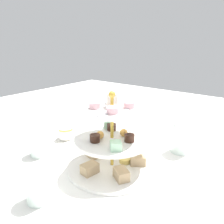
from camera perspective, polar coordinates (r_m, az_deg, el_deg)
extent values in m
plane|color=white|center=(0.73, 0.00, -14.02)|extent=(2.40, 2.40, 0.00)
cylinder|color=white|center=(0.72, 0.00, -13.69)|extent=(0.28, 0.28, 0.01)
cylinder|color=white|center=(0.68, 0.00, -6.95)|extent=(0.23, 0.23, 0.01)
cylinder|color=white|center=(0.65, 0.00, 0.60)|extent=(0.18, 0.18, 0.01)
cylinder|color=gold|center=(0.67, 0.00, -5.36)|extent=(0.01, 0.01, 0.24)
sphere|color=gold|center=(0.63, 0.00, 4.58)|extent=(0.02, 0.02, 0.02)
cube|color=tan|center=(0.65, 2.40, -15.76)|extent=(0.05, 0.06, 0.03)
cube|color=tan|center=(0.72, 6.70, -12.21)|extent=(0.06, 0.06, 0.03)
cube|color=tan|center=(0.78, 1.82, -9.44)|extent=(0.06, 0.05, 0.03)
cube|color=tan|center=(0.76, -5.14, -10.47)|extent=(0.04, 0.05, 0.03)
cube|color=tan|center=(0.68, -5.78, -14.34)|extent=(0.05, 0.04, 0.03)
cylinder|color=#E5C660|center=(0.73, 3.36, -12.36)|extent=(0.04, 0.04, 0.01)
cylinder|color=#381E14|center=(0.65, 4.52, -6.68)|extent=(0.03, 0.03, 0.02)
cylinder|color=#381E14|center=(0.73, -0.10, -3.89)|extent=(0.03, 0.03, 0.02)
cylinder|color=#381E14|center=(0.65, -4.42, -6.76)|extent=(0.03, 0.03, 0.02)
cube|color=#B2E5BC|center=(0.75, -0.79, -3.18)|extent=(0.04, 0.04, 0.02)
cube|color=#B2E5BC|center=(0.60, 0.99, -8.69)|extent=(0.04, 0.04, 0.02)
sphere|color=gold|center=(0.67, -3.12, -5.93)|extent=(0.02, 0.02, 0.02)
sphere|color=gold|center=(0.68, 3.04, -5.33)|extent=(0.02, 0.02, 0.02)
cylinder|color=#F2B7C1|center=(0.60, 0.14, 0.48)|extent=(0.03, 0.03, 0.02)
cylinder|color=#F2B7C1|center=(0.65, 4.42, 1.82)|extent=(0.03, 0.03, 0.02)
cylinder|color=#F2B7C1|center=(0.69, -0.12, 2.93)|extent=(0.03, 0.03, 0.02)
cylinder|color=#F2B7C1|center=(0.64, -4.44, 1.75)|extent=(0.03, 0.03, 0.02)
cylinder|color=white|center=(0.66, 0.10, 3.11)|extent=(0.04, 0.04, 0.04)
cube|color=silver|center=(0.60, -0.34, -0.18)|extent=(0.09, 0.03, 0.00)
cube|color=silver|center=(0.66, 4.03, 1.53)|extent=(0.08, 0.06, 0.00)
cylinder|color=silver|center=(0.83, 17.36, -6.30)|extent=(0.07, 0.07, 0.11)
cylinder|color=silver|center=(0.82, -18.38, -8.36)|extent=(0.06, 0.06, 0.07)
cylinder|color=white|center=(0.93, -11.72, -6.76)|extent=(0.09, 0.09, 0.01)
cylinder|color=white|center=(0.92, -11.82, -5.32)|extent=(0.06, 0.06, 0.04)
cylinder|color=gold|center=(0.91, -11.89, -4.25)|extent=(0.06, 0.06, 0.01)
cube|color=silver|center=(1.01, 1.26, -4.42)|extent=(0.08, 0.16, 0.00)
cylinder|color=silver|center=(0.60, -18.67, -17.72)|extent=(0.06, 0.06, 0.08)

